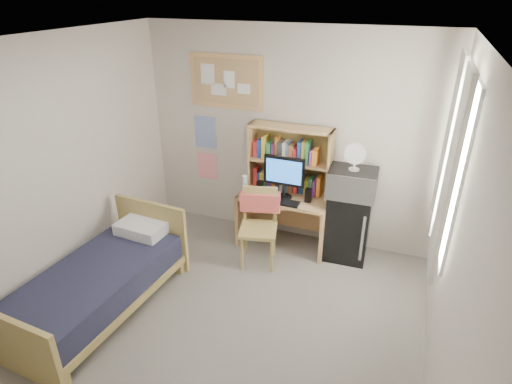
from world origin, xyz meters
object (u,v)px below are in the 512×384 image
at_px(bulletin_board, 226,82).
at_px(speaker_left, 260,187).
at_px(desk_fan, 355,158).
at_px(speaker_right, 308,195).
at_px(desk_chair, 258,229).
at_px(monitor, 284,178).
at_px(bed, 98,289).
at_px(microwave, 353,183).
at_px(mini_fridge, 348,225).
at_px(desk, 284,220).

xyz_separation_m(bulletin_board, speaker_left, (0.56, -0.34, -1.15)).
bearing_deg(desk_fan, speaker_right, -172.38).
bearing_deg(desk_chair, monitor, 55.74).
relative_size(monitor, speaker_right, 3.09).
xyz_separation_m(monitor, speaker_left, (-0.30, 0.00, -0.18)).
distance_m(desk_chair, speaker_left, 0.55).
distance_m(bed, speaker_right, 2.47).
distance_m(speaker_left, speaker_right, 0.60).
xyz_separation_m(desk_chair, microwave, (0.93, 0.51, 0.52)).
bearing_deg(speaker_left, desk_chair, -71.30).
relative_size(mini_fridge, bed, 0.46).
bearing_deg(bed, desk_chair, 51.44).
relative_size(bulletin_board, desk_fan, 3.22).
bearing_deg(bulletin_board, desk_chair, -47.85).
distance_m(mini_fridge, monitor, 0.95).
distance_m(desk_chair, mini_fridge, 1.07).
bearing_deg(microwave, speaker_left, -178.05).
distance_m(desk, microwave, 1.00).
bearing_deg(speaker_left, bulletin_board, 149.12).
bearing_deg(monitor, mini_fridge, 7.78).
xyz_separation_m(mini_fridge, monitor, (-0.78, -0.10, 0.53)).
bearing_deg(bulletin_board, bed, -103.42).
relative_size(mini_fridge, speaker_right, 4.90).
xyz_separation_m(bulletin_board, microwave, (1.64, -0.27, -0.95)).
relative_size(speaker_left, desk_fan, 0.57).
bearing_deg(bulletin_board, monitor, -21.82).
height_order(bed, desk_fan, desk_fan).
bearing_deg(desk, monitor, -90.00).
distance_m(bed, speaker_left, 2.12).
xyz_separation_m(bed, speaker_right, (1.66, 1.75, 0.52)).
relative_size(bed, speaker_right, 10.55).
relative_size(speaker_left, speaker_right, 0.99).
bearing_deg(desk, desk_fan, 1.91).
bearing_deg(microwave, speaker_right, -172.38).
relative_size(mini_fridge, speaker_left, 4.97).
distance_m(bulletin_board, desk_fan, 1.78).
xyz_separation_m(desk_chair, mini_fridge, (0.93, 0.53, -0.04)).
relative_size(bulletin_board, desk, 0.86).
xyz_separation_m(mini_fridge, speaker_right, (-0.48, -0.10, 0.36)).
distance_m(mini_fridge, speaker_right, 0.60).
height_order(monitor, speaker_right, monitor).
xyz_separation_m(monitor, desk_fan, (0.78, 0.08, 0.33)).
bearing_deg(speaker_left, desk_fan, 4.57).
xyz_separation_m(bulletin_board, speaker_right, (1.16, -0.35, -1.15)).
bearing_deg(speaker_right, microwave, 10.24).
height_order(mini_fridge, desk_fan, desk_fan).
bearing_deg(monitor, speaker_right, 0.00).
xyz_separation_m(bed, monitor, (1.36, 1.75, 0.70)).
height_order(speaker_left, desk_fan, desk_fan).
xyz_separation_m(bulletin_board, bed, (-0.50, -2.10, -1.68)).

